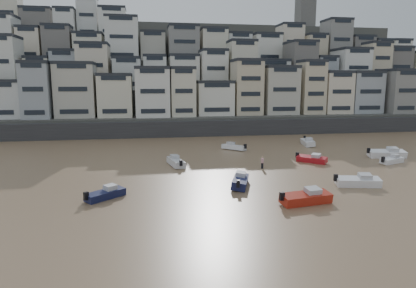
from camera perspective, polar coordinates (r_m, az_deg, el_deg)
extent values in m
cube|color=#38383A|center=(84.34, 0.98, 2.49)|extent=(140.00, 3.00, 3.50)
cube|color=#4C4C47|center=(92.13, 3.24, 3.23)|extent=(140.00, 14.00, 4.00)
cube|color=#4C4C47|center=(103.55, 1.77, 5.59)|extent=(140.00, 14.00, 10.00)
cube|color=#4C4C47|center=(115.14, 0.59, 7.98)|extent=(140.00, 14.00, 18.00)
cube|color=#4C4C47|center=(126.93, -0.39, 9.92)|extent=(140.00, 16.00, 26.00)
cube|color=#4C4C47|center=(140.82, -1.32, 11.10)|extent=(140.00, 18.00, 32.00)
cube|color=#66635E|center=(152.77, 14.77, 20.12)|extent=(6.00, 6.00, 18.00)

